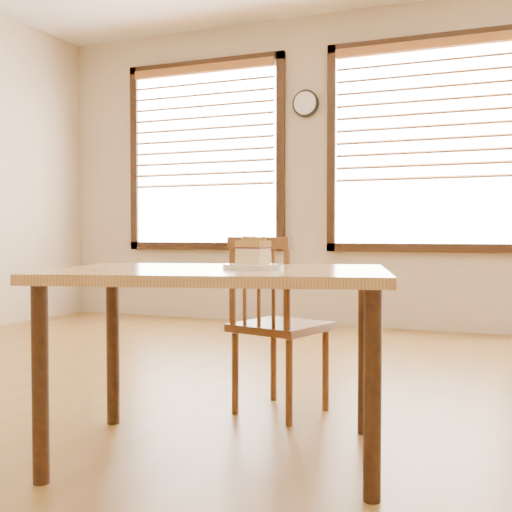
{
  "coord_description": "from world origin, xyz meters",
  "views": [
    {
      "loc": [
        1.09,
        -2.01,
        0.89
      ],
      "look_at": [
        0.14,
        0.35,
        0.8
      ],
      "focal_mm": 45.0,
      "sensor_mm": 36.0,
      "label": 1
    }
  ],
  "objects": [
    {
      "name": "cafe_chair_main",
      "position": [
        0.01,
        0.93,
        0.45
      ],
      "size": [
        0.49,
        0.49,
        0.88
      ],
      "rotation": [
        0.0,
        0.0,
        2.87
      ],
      "color": "brown",
      "rests_on": "ground"
    },
    {
      "name": "window_right",
      "position": [
        0.3,
        3.97,
        1.81
      ],
      "size": [
        1.76,
        0.1,
        1.96
      ],
      "color": "white",
      "rests_on": "room_shell"
    },
    {
      "name": "cafe_table_main",
      "position": [
        0.01,
        0.29,
        0.66
      ],
      "size": [
        1.48,
        1.16,
        0.75
      ],
      "rotation": [
        0.0,
        0.0,
        0.25
      ],
      "color": "tan",
      "rests_on": "ground"
    },
    {
      "name": "cake_slice",
      "position": [
        0.14,
        0.32,
        0.82
      ],
      "size": [
        0.14,
        0.11,
        0.11
      ],
      "rotation": [
        0.0,
        0.0,
        -0.2
      ],
      "color": "#FFD490",
      "rests_on": "plate"
    },
    {
      "name": "wall_clock",
      "position": [
        -0.8,
        3.96,
        2.15
      ],
      "size": [
        0.26,
        0.05,
        0.26
      ],
      "color": "black",
      "rests_on": "room_shell"
    },
    {
      "name": "ground",
      "position": [
        0.0,
        0.0,
        0.0
      ],
      "size": [
        8.0,
        8.0,
        0.0
      ],
      "primitive_type": "plane",
      "color": "brown"
    },
    {
      "name": "window_left",
      "position": [
        -1.9,
        3.97,
        1.81
      ],
      "size": [
        1.76,
        0.1,
        1.96
      ],
      "color": "white",
      "rests_on": "room_shell"
    },
    {
      "name": "plate",
      "position": [
        0.14,
        0.32,
        0.76
      ],
      "size": [
        0.24,
        0.24,
        0.02
      ],
      "color": "white",
      "rests_on": "cafe_table_main"
    }
  ]
}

